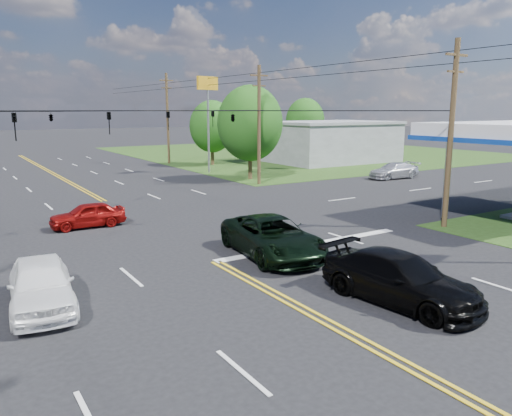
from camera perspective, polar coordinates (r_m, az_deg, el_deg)
ground at (r=27.47m, az=-12.47°, el=-1.82°), size 280.00×280.00×0.00m
grass_ne at (r=72.43m, az=5.21°, el=6.37°), size 46.00×48.00×0.03m
stop_bar at (r=23.00m, az=6.45°, el=-4.16°), size 10.00×0.50×0.02m
retail_ne at (r=59.83m, az=8.46°, el=7.39°), size 14.00×10.00×4.40m
pole_se at (r=27.34m, az=21.39°, el=8.04°), size 1.60×0.28×9.50m
pole_ne at (r=40.70m, az=0.35°, el=9.59°), size 1.60×0.28×9.50m
pole_right_far at (r=57.60m, az=-10.07°, el=10.15°), size 1.60×0.28×10.00m
span_wire_signals at (r=26.79m, az=-13.01°, el=10.78°), size 26.00×18.00×1.13m
power_lines at (r=25.04m, az=-11.69°, el=16.79°), size 26.04×100.00×0.64m
tree_right_a at (r=43.77m, az=-0.68°, el=9.65°), size 5.70×5.70×8.18m
tree_right_b at (r=55.47m, az=-5.05°, el=9.26°), size 4.94×4.94×7.09m
tree_far_r at (r=70.00m, az=5.62°, el=9.92°), size 5.32×5.32×7.63m
pickup_dkgreen at (r=20.93m, az=1.90°, el=-3.31°), size 3.50×6.23×1.65m
suv_black at (r=16.66m, az=16.16°, el=-7.74°), size 2.91×5.66×1.57m
pickup_white at (r=16.87m, az=-23.35°, el=-8.01°), size 2.38×4.78×1.57m
sedan_red at (r=27.50m, az=-18.70°, el=-0.75°), size 3.84×1.61×1.30m
sedan_far at (r=46.14m, az=15.47°, el=4.14°), size 5.02×2.33×1.42m
polesign_ne at (r=48.51m, az=-5.54°, el=12.54°), size 2.47×0.95×9.11m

